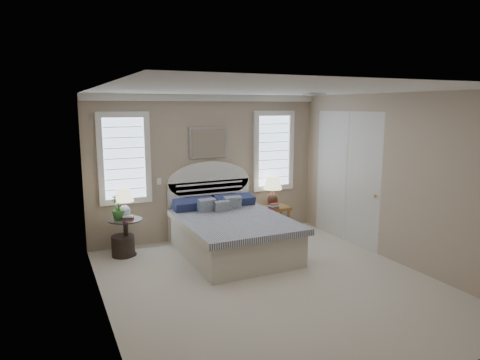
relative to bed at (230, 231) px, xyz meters
name	(u,v)px	position (x,y,z in m)	size (l,w,h in m)	color
floor	(271,283)	(0.00, -1.46, -0.39)	(4.50, 5.00, 0.01)	beige
ceiling	(274,90)	(0.00, -1.46, 2.31)	(4.50, 5.00, 0.01)	white
wall_back	(208,167)	(0.00, 1.04, 0.96)	(4.50, 0.02, 2.70)	tan
wall_left	(102,206)	(-2.25, -1.46, 0.96)	(0.02, 5.00, 2.70)	tan
wall_right	(396,179)	(2.25, -1.46, 0.96)	(0.02, 5.00, 2.70)	tan
crown_molding	(208,98)	(0.00, 1.00, 2.25)	(4.50, 0.08, 0.12)	white
hvac_vent	(315,94)	(1.20, -0.66, 2.29)	(0.30, 0.20, 0.02)	#B2B2B2
switch_plate	(159,181)	(-0.95, 1.03, 0.76)	(0.08, 0.01, 0.12)	white
window_left	(124,158)	(-1.55, 1.02, 1.21)	(0.90, 0.06, 1.60)	#C9E0FF
window_right	(273,151)	(1.40, 1.02, 1.21)	(0.90, 0.06, 1.60)	#C9E0FF
painting	(208,142)	(0.00, 1.00, 1.43)	(0.74, 0.04, 0.58)	silver
closet_door	(346,177)	(2.23, -0.26, 0.81)	(0.02, 1.80, 2.40)	silver
bed	(230,231)	(0.00, 0.00, 0.00)	(1.72, 2.28, 1.47)	silver
side_table_left	(126,233)	(-1.65, 0.59, 0.00)	(0.56, 0.56, 0.63)	black
nightstand_right	(276,214)	(1.30, 0.69, 0.00)	(0.50, 0.40, 0.53)	olive
floor_pot	(123,246)	(-1.71, 0.59, -0.21)	(0.38, 0.38, 0.35)	black
lamp_left	(124,200)	(-1.65, 0.62, 0.56)	(0.41, 0.41, 0.52)	white
lamp_right	(273,188)	(1.24, 0.75, 0.51)	(0.47, 0.47, 0.60)	black
potted_plant	(118,208)	(-1.75, 0.59, 0.45)	(0.23, 0.23, 0.41)	#3F7B31
books_left	(128,218)	(-1.61, 0.53, 0.28)	(0.21, 0.19, 0.07)	#A23628
books_right	(274,206)	(1.16, 0.54, 0.19)	(0.21, 0.18, 0.10)	#A23628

